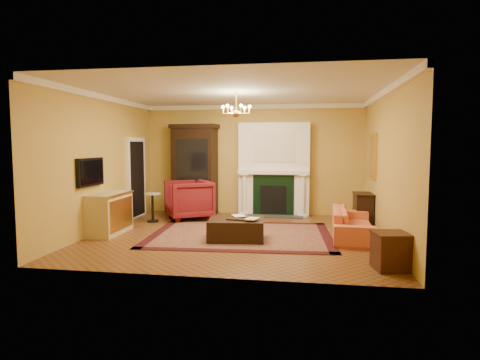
% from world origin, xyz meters
% --- Properties ---
extents(floor, '(6.00, 5.50, 0.02)m').
position_xyz_m(floor, '(0.00, 0.00, -0.01)').
color(floor, brown).
rests_on(floor, ground).
extents(ceiling, '(6.00, 5.50, 0.02)m').
position_xyz_m(ceiling, '(0.00, 0.00, 3.01)').
color(ceiling, silver).
rests_on(ceiling, wall_back).
extents(wall_back, '(6.00, 0.02, 3.00)m').
position_xyz_m(wall_back, '(0.00, 2.76, 1.50)').
color(wall_back, '#B39A40').
rests_on(wall_back, floor).
extents(wall_front, '(6.00, 0.02, 3.00)m').
position_xyz_m(wall_front, '(0.00, -2.76, 1.50)').
color(wall_front, '#B39A40').
rests_on(wall_front, floor).
extents(wall_left, '(0.02, 5.50, 3.00)m').
position_xyz_m(wall_left, '(-3.01, 0.00, 1.50)').
color(wall_left, '#B39A40').
rests_on(wall_left, floor).
extents(wall_right, '(0.02, 5.50, 3.00)m').
position_xyz_m(wall_right, '(3.01, 0.00, 1.50)').
color(wall_right, '#B39A40').
rests_on(wall_right, floor).
extents(fireplace, '(1.90, 0.70, 2.50)m').
position_xyz_m(fireplace, '(0.60, 2.57, 1.19)').
color(fireplace, white).
rests_on(fireplace, wall_back).
extents(crown_molding, '(6.00, 5.50, 0.12)m').
position_xyz_m(crown_molding, '(0.00, 0.96, 2.94)').
color(crown_molding, white).
rests_on(crown_molding, ceiling).
extents(doorway, '(0.08, 1.05, 2.10)m').
position_xyz_m(doorway, '(-2.95, 1.70, 1.05)').
color(doorway, white).
rests_on(doorway, wall_left).
extents(tv_panel, '(0.09, 0.95, 0.58)m').
position_xyz_m(tv_panel, '(-2.95, -0.60, 1.35)').
color(tv_panel, black).
rests_on(tv_panel, wall_left).
extents(gilt_mirror, '(0.06, 0.76, 1.05)m').
position_xyz_m(gilt_mirror, '(2.97, 1.40, 1.65)').
color(gilt_mirror, gold).
rests_on(gilt_mirror, wall_right).
extents(chandelier, '(0.63, 0.55, 0.53)m').
position_xyz_m(chandelier, '(-0.00, 0.00, 2.61)').
color(chandelier, gold).
rests_on(chandelier, ceiling).
extents(oriental_rug, '(3.94, 3.05, 0.02)m').
position_xyz_m(oriental_rug, '(0.09, 0.02, 0.01)').
color(oriental_rug, '#450E1A').
rests_on(oriental_rug, floor).
extents(china_cabinet, '(1.24, 0.68, 2.36)m').
position_xyz_m(china_cabinet, '(-1.59, 2.49, 1.18)').
color(china_cabinet, black).
rests_on(china_cabinet, floor).
extents(wingback_armchair, '(1.41, 1.44, 1.11)m').
position_xyz_m(wingback_armchair, '(-1.52, 1.65, 0.55)').
color(wingback_armchair, maroon).
rests_on(wingback_armchair, floor).
extents(pedestal_table, '(0.40, 0.40, 0.72)m').
position_xyz_m(pedestal_table, '(-2.29, 1.13, 0.42)').
color(pedestal_table, black).
rests_on(pedestal_table, floor).
extents(commode, '(0.56, 1.18, 0.88)m').
position_xyz_m(commode, '(-2.73, -0.27, 0.44)').
color(commode, beige).
rests_on(commode, floor).
extents(coral_sofa, '(0.71, 2.07, 0.80)m').
position_xyz_m(coral_sofa, '(2.41, 0.18, 0.40)').
color(coral_sofa, '#D76C44').
rests_on(coral_sofa, floor).
extents(end_table, '(0.55, 0.55, 0.55)m').
position_xyz_m(end_table, '(2.72, -1.95, 0.27)').
color(end_table, '#3B1B10').
rests_on(end_table, floor).
extents(console_table, '(0.39, 0.68, 0.76)m').
position_xyz_m(console_table, '(2.78, 1.37, 0.38)').
color(console_table, black).
rests_on(console_table, floor).
extents(leather_ottoman, '(1.17, 0.90, 0.41)m').
position_xyz_m(leather_ottoman, '(0.07, -0.44, 0.22)').
color(leather_ottoman, black).
rests_on(leather_ottoman, oriental_rug).
extents(ottoman_tray, '(0.51, 0.43, 0.03)m').
position_xyz_m(ottoman_tray, '(0.14, -0.44, 0.44)').
color(ottoman_tray, black).
rests_on(ottoman_tray, leather_ottoman).
extents(book_a, '(0.23, 0.12, 0.31)m').
position_xyz_m(book_a, '(-0.00, -0.37, 0.61)').
color(book_a, gray).
rests_on(book_a, ottoman_tray).
extents(book_b, '(0.21, 0.08, 0.29)m').
position_xyz_m(book_b, '(0.30, -0.54, 0.60)').
color(book_b, gray).
rests_on(book_b, ottoman_tray).
extents(topiary_left, '(0.17, 0.17, 0.46)m').
position_xyz_m(topiary_left, '(0.04, 2.53, 1.48)').
color(topiary_left, gray).
rests_on(topiary_left, fireplace).
extents(topiary_right, '(0.17, 0.17, 0.46)m').
position_xyz_m(topiary_right, '(1.30, 2.53, 1.48)').
color(topiary_right, gray).
rests_on(topiary_right, fireplace).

